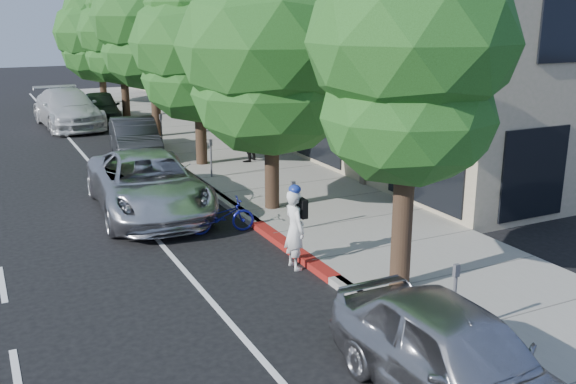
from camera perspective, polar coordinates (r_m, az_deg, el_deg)
ground at (r=14.28m, az=2.12°, el=-6.62°), size 120.00×120.00×0.00m
sidewalk at (r=22.07m, az=-2.51°, el=1.67°), size 4.60×56.00×0.15m
curb at (r=21.27m, az=-8.18°, el=0.99°), size 0.30×56.00×0.15m
curb_red_segment at (r=15.08m, az=0.30°, el=-5.07°), size 0.32×4.00×0.15m
storefront_building at (r=33.66m, az=1.98°, el=12.43°), size 10.00×36.00×7.00m
street_tree_0 at (r=12.03m, az=10.88°, el=12.38°), size 3.91×3.91×7.50m
street_tree_1 at (r=17.21m, az=-1.52°, el=12.61°), size 5.05×5.05×7.45m
street_tree_2 at (r=22.80m, az=-8.04°, el=12.83°), size 4.69×4.69×7.14m
street_tree_3 at (r=28.53m, az=-12.08°, el=14.81°), size 5.09×5.09×8.32m
street_tree_4 at (r=34.38m, az=-14.62°, el=13.52°), size 4.39×4.39×7.14m
street_tree_5 at (r=40.27m, az=-16.46°, el=13.36°), size 5.27×5.27×7.14m
cyclist at (r=13.90m, az=0.60°, el=-3.35°), size 0.43×0.65×1.77m
bicycle at (r=16.32m, az=-5.94°, el=-2.15°), size 1.75×0.84×0.88m
silver_suv at (r=18.18m, az=-12.36°, el=0.70°), size 3.08×6.11×1.66m
dark_sedan at (r=25.33m, az=-13.46°, el=4.65°), size 2.12×4.73×1.51m
white_pickup at (r=33.17m, az=-18.99°, el=7.03°), size 2.92×6.37×1.80m
dark_suv_far at (r=33.92m, az=-16.34°, el=7.22°), size 2.41×4.80×1.57m
near_car_a at (r=9.51m, az=14.71°, el=-14.13°), size 1.84×4.53×1.54m
pedestrian at (r=23.39m, az=-3.70°, el=4.72°), size 1.02×0.99×1.66m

